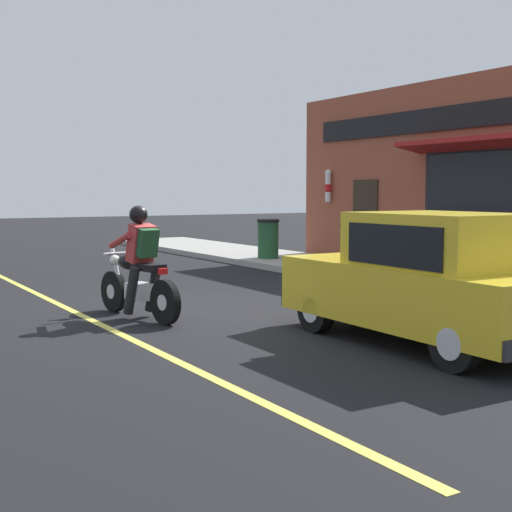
# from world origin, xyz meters

# --- Properties ---
(ground_plane) EXTENTS (80.00, 80.00, 0.00)m
(ground_plane) POSITION_xyz_m (0.00, 0.00, 0.00)
(ground_plane) COLOR black
(sidewalk_curb) EXTENTS (2.60, 22.00, 0.14)m
(sidewalk_curb) POSITION_xyz_m (5.02, 3.00, 0.07)
(sidewalk_curb) COLOR #9E9B93
(sidewalk_curb) RESTS_ON ground
(lane_stripe) EXTENTS (0.12, 19.80, 0.01)m
(lane_stripe) POSITION_xyz_m (-1.80, 3.00, 0.00)
(lane_stripe) COLOR #D1C64C
(lane_stripe) RESTS_ON ground
(storefront_building) EXTENTS (1.25, 11.21, 4.20)m
(storefront_building) POSITION_xyz_m (6.55, 0.52, 2.11)
(storefront_building) COLOR brown
(storefront_building) RESTS_ON ground
(motorcycle_with_rider) EXTENTS (0.68, 2.01, 1.62)m
(motorcycle_with_rider) POSITION_xyz_m (-1.15, -0.28, 0.68)
(motorcycle_with_rider) COLOR black
(motorcycle_with_rider) RESTS_ON ground
(car_hatchback) EXTENTS (1.66, 3.79, 1.57)m
(car_hatchback) POSITION_xyz_m (1.12, -3.71, 0.77)
(car_hatchback) COLOR black
(car_hatchback) RESTS_ON ground
(fire_hydrant) EXTENTS (0.36, 0.24, 0.88)m
(fire_hydrant) POSITION_xyz_m (4.09, -1.43, 0.57)
(fire_hydrant) COLOR red
(fire_hydrant) RESTS_ON sidewalk_curb
(traffic_cone) EXTENTS (0.36, 0.36, 0.60)m
(traffic_cone) POSITION_xyz_m (4.88, 2.07, 0.43)
(traffic_cone) COLOR black
(traffic_cone) RESTS_ON sidewalk_curb
(trash_bin) EXTENTS (0.56, 0.56, 0.98)m
(trash_bin) POSITION_xyz_m (4.56, 5.33, 0.64)
(trash_bin) COLOR #23512D
(trash_bin) RESTS_ON sidewalk_curb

